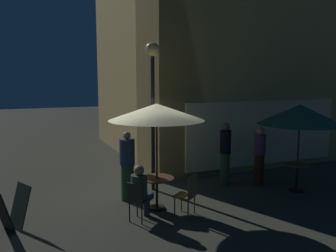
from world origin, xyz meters
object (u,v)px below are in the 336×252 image
object	(u,v)px
menu_sandwich_board	(11,208)
patron_standing_2	(260,156)
cafe_chair_1	(189,192)
patron_seated_0	(141,189)
street_lamp_near_corner	(153,81)
cafe_chair_0	(137,198)
patio_umbrella_1	(300,115)
patron_standing_3	(127,166)
patron_standing_1	(225,153)
cafe_table_0	(157,185)
cafe_table_1	(297,173)
patio_umbrella_0	(157,112)

from	to	relation	value
menu_sandwich_board	patron_standing_2	xyz separation A→B (m)	(6.47, 0.51, 0.40)
cafe_chair_1	patron_seated_0	size ratio (longest dim) A/B	0.76
menu_sandwich_board	street_lamp_near_corner	bearing A→B (deg)	-5.16
menu_sandwich_board	cafe_chair_0	bearing A→B (deg)	-39.39
street_lamp_near_corner	patio_umbrella_1	distance (m)	3.98
patron_standing_3	patron_standing_2	bearing A→B (deg)	72.70
cafe_chair_0	patron_standing_3	size ratio (longest dim) A/B	0.50
street_lamp_near_corner	patron_seated_0	bearing A→B (deg)	-118.35
street_lamp_near_corner	patio_umbrella_1	size ratio (longest dim) A/B	1.68
patron_standing_1	cafe_table_0	bearing A→B (deg)	17.58
cafe_table_1	cafe_chair_1	bearing A→B (deg)	-173.57
patron_standing_1	cafe_chair_1	bearing A→B (deg)	35.75
cafe_chair_1	menu_sandwich_board	bearing A→B (deg)	40.46
patron_standing_2	patron_standing_3	world-z (taller)	patron_standing_3
patio_umbrella_0	cafe_chair_1	bearing A→B (deg)	-52.10
cafe_table_1	cafe_chair_1	xyz separation A→B (m)	(-3.46, -0.39, 0.05)
patio_umbrella_0	patron_standing_1	bearing A→B (deg)	20.92
menu_sandwich_board	patio_umbrella_1	size ratio (longest dim) A/B	0.37
patio_umbrella_0	cafe_table_1	bearing A→B (deg)	-3.64
street_lamp_near_corner	cafe_chair_0	xyz separation A→B (m)	(-1.08, -1.89, -2.42)
cafe_table_1	patron_standing_2	world-z (taller)	patron_standing_2
street_lamp_near_corner	patron_standing_1	xyz separation A→B (m)	(2.01, -0.43, -2.02)
cafe_table_0	patron_standing_1	size ratio (longest dim) A/B	0.44
patron_standing_3	cafe_chair_0	bearing A→B (deg)	-21.87
cafe_table_1	cafe_chair_0	world-z (taller)	cafe_chair_0
cafe_chair_0	patron_standing_2	size ratio (longest dim) A/B	0.52
patio_umbrella_0	cafe_table_0	bearing A→B (deg)	0.00
cafe_chair_0	patio_umbrella_0	bearing A→B (deg)	0.00
street_lamp_near_corner	cafe_table_0	bearing A→B (deg)	-107.38
patron_seated_0	patron_standing_3	size ratio (longest dim) A/B	0.70
street_lamp_near_corner	cafe_chair_1	world-z (taller)	street_lamp_near_corner
menu_sandwich_board	cafe_table_1	xyz separation A→B (m)	(7.06, -0.35, 0.05)
patron_standing_3	patio_umbrella_0	bearing A→B (deg)	14.00
menu_sandwich_board	patron_seated_0	world-z (taller)	patron_seated_0
cafe_chair_1	patron_standing_2	xyz separation A→B (m)	(2.88, 1.25, 0.31)
menu_sandwich_board	patio_umbrella_1	world-z (taller)	patio_umbrella_1
patio_umbrella_0	patron_standing_2	world-z (taller)	patio_umbrella_0
patron_standing_1	patron_standing_2	size ratio (longest dim) A/B	1.08
street_lamp_near_corner	patron_standing_2	bearing A→B (deg)	-14.30
cafe_table_0	cafe_chair_1	xyz separation A→B (m)	(0.50, -0.64, -0.02)
patio_umbrella_1	cafe_chair_1	xyz separation A→B (m)	(-3.46, -0.39, -1.53)
patron_seated_0	patron_standing_1	xyz separation A→B (m)	(2.99, 1.38, 0.23)
cafe_chair_0	cafe_chair_1	xyz separation A→B (m)	(1.15, -0.11, 0.01)
cafe_table_1	patio_umbrella_0	distance (m)	4.34
patron_seated_0	menu_sandwich_board	bearing A→B (deg)	128.52
street_lamp_near_corner	cafe_table_1	distance (m)	4.60
street_lamp_near_corner	cafe_table_1	bearing A→B (deg)	-24.50
menu_sandwich_board	cafe_table_0	size ratio (longest dim) A/B	1.10
cafe_table_0	patron_standing_1	world-z (taller)	patron_standing_1
street_lamp_near_corner	menu_sandwich_board	bearing A→B (deg)	-160.30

